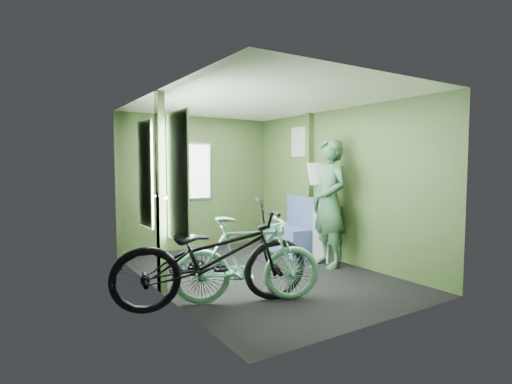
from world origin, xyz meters
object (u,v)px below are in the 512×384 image
bicycle_black (214,308)px  bench_seat (293,236)px  waste_box (327,233)px  bicycle_mint (248,304)px  passenger (329,203)px

bicycle_black → bench_seat: 2.75m
waste_box → bicycle_black: bearing=-159.4°
bicycle_mint → waste_box: 2.26m
bicycle_mint → waste_box: (2.00, 0.97, 0.43)m
waste_box → bench_seat: bench_seat is taller
waste_box → bicycle_mint: bearing=-154.3°
bicycle_black → bench_seat: size_ratio=2.17×
bicycle_mint → waste_box: size_ratio=1.84×
bicycle_black → passenger: size_ratio=1.11×
bicycle_black → waste_box: waste_box is taller
passenger → waste_box: 0.60m
bicycle_black → passenger: bearing=-59.9°
passenger → bench_seat: (0.09, 0.95, -0.64)m
bench_seat → bicycle_mint: bearing=-132.6°
passenger → bench_seat: passenger is taller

